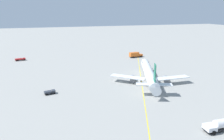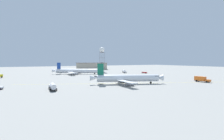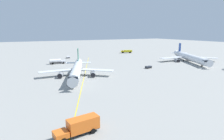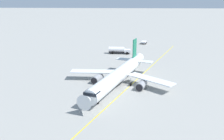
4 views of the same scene
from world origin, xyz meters
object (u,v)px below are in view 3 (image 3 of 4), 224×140
object	(u,v)px
catering_truck_truck	(80,126)
pushback_tug_truck	(68,57)
baggage_truck_truck	(148,67)
fuel_tanker_truck_extra	(57,61)
airliner_secondary	(190,58)
airliner_main	(77,70)
fire_tender_truck	(127,51)

from	to	relation	value
catering_truck_truck	pushback_tug_truck	size ratio (longest dim) A/B	1.89
baggage_truck_truck	fuel_tanker_truck_extra	bearing A→B (deg)	-52.01
airliner_secondary	baggage_truck_truck	xyz separation A→B (m)	(-35.37, -4.29, -1.95)
airliner_secondary	baggage_truck_truck	bearing A→B (deg)	-57.21
baggage_truck_truck	airliner_secondary	bearing A→B (deg)	177.21
fuel_tanker_truck_extra	pushback_tug_truck	bearing A→B (deg)	62.34
catering_truck_truck	pushback_tug_truck	bearing A→B (deg)	-110.30
pushback_tug_truck	baggage_truck_truck	world-z (taller)	pushback_tug_truck
airliner_main	fire_tender_truck	world-z (taller)	airliner_main
airliner_main	fuel_tanker_truck_extra	bearing A→B (deg)	-158.49
pushback_tug_truck	fuel_tanker_truck_extra	world-z (taller)	fuel_tanker_truck_extra
airliner_secondary	pushback_tug_truck	xyz separation A→B (m)	(-62.28, 51.71, -1.86)
airliner_secondary	pushback_tug_truck	size ratio (longest dim) A/B	9.29
fire_tender_truck	fuel_tanker_truck_extra	world-z (taller)	fuel_tanker_truck_extra
fuel_tanker_truck_extra	airliner_secondary	bearing A→B (deg)	-20.06
pushback_tug_truck	fire_tender_truck	bearing A→B (deg)	-67.82
airliner_main	catering_truck_truck	world-z (taller)	airliner_main
airliner_main	pushback_tug_truck	distance (m)	58.74
airliner_secondary	fire_tender_truck	bearing A→B (deg)	-145.54
catering_truck_truck	airliner_main	bearing A→B (deg)	-113.20
fire_tender_truck	baggage_truck_truck	bearing A→B (deg)	87.32
pushback_tug_truck	airliner_main	bearing A→B (deg)	-176.94
catering_truck_truck	baggage_truck_truck	distance (m)	67.70
airliner_main	airliner_secondary	world-z (taller)	airliner_main
catering_truck_truck	baggage_truck_truck	world-z (taller)	catering_truck_truck
fire_tender_truck	pushback_tug_truck	bearing A→B (deg)	27.76
baggage_truck_truck	fire_tender_truck	bearing A→B (deg)	-122.42
fire_tender_truck	fuel_tanker_truck_extra	distance (m)	71.08
fire_tender_truck	baggage_truck_truck	size ratio (longest dim) A/B	2.55
airliner_secondary	fuel_tanker_truck_extra	distance (m)	80.59
fire_tender_truck	catering_truck_truck	world-z (taller)	catering_truck_truck
airliner_main	airliner_secondary	distance (m)	74.10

